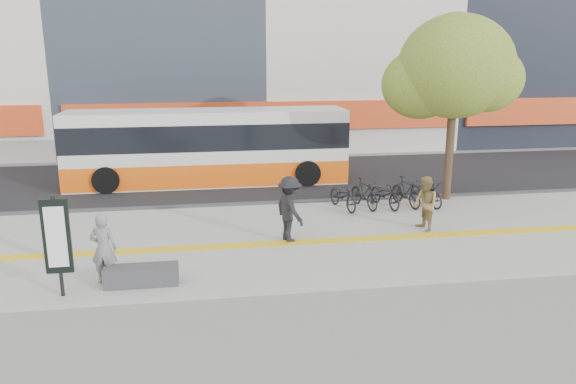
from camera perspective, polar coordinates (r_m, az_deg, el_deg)
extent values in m
plane|color=slate|center=(13.88, -3.54, -7.20)|extent=(120.00, 120.00, 0.00)
cube|color=gray|center=(15.27, -4.08, -5.00)|extent=(40.00, 7.00, 0.08)
cube|color=gold|center=(14.79, -3.91, -5.48)|extent=(40.00, 0.45, 0.01)
cube|color=black|center=(22.47, -5.72, 1.30)|extent=(40.00, 8.00, 0.06)
cube|color=#323235|center=(18.59, -5.01, -1.35)|extent=(40.00, 0.25, 0.14)
cube|color=#DC471C|center=(27.27, -2.21, 7.88)|extent=(19.00, 0.50, 1.40)
cube|color=#323235|center=(12.69, -14.92, -8.34)|extent=(1.60, 0.45, 0.45)
cylinder|color=black|center=(12.40, -22.71, -5.23)|extent=(0.08, 0.08, 2.20)
cube|color=black|center=(12.33, -22.81, -4.26)|extent=(0.55, 0.08, 1.60)
cube|color=white|center=(12.29, -22.86, -4.33)|extent=(0.40, 0.02, 1.30)
cylinder|color=#39271A|center=(19.74, 16.33, 3.84)|extent=(0.28, 0.28, 3.20)
ellipsoid|color=#496923|center=(19.45, 16.95, 12.32)|extent=(3.80, 3.80, 3.42)
ellipsoid|color=#496923|center=(19.53, 13.49, 10.79)|extent=(2.60, 2.60, 2.34)
ellipsoid|color=#496923|center=(19.51, 19.80, 10.93)|extent=(2.40, 2.40, 2.16)
ellipsoid|color=#496923|center=(20.29, 16.91, 14.66)|extent=(2.20, 2.20, 1.98)
cube|color=silver|center=(21.66, -8.26, 4.64)|extent=(10.65, 2.22, 2.84)
cube|color=#E8580D|center=(21.84, -8.17, 2.23)|extent=(10.67, 2.24, 0.89)
cube|color=black|center=(21.59, -8.31, 5.92)|extent=(10.67, 2.24, 0.98)
cylinder|color=black|center=(21.05, -18.32, 1.18)|extent=(0.98, 0.31, 0.98)
cylinder|color=black|center=(23.20, -17.47, 2.42)|extent=(0.98, 0.31, 0.98)
cylinder|color=black|center=(21.12, 2.04, 1.95)|extent=(0.98, 0.31, 0.98)
cylinder|color=black|center=(23.26, 1.01, 3.12)|extent=(0.98, 0.31, 0.98)
imported|color=black|center=(18.03, 5.72, -0.39)|extent=(0.99, 1.77, 0.88)
imported|color=black|center=(18.21, 7.90, -0.15)|extent=(0.85, 1.69, 0.98)
imported|color=black|center=(18.43, 10.02, -0.21)|extent=(0.99, 1.77, 0.88)
imported|color=black|center=(18.66, 12.11, 0.02)|extent=(0.85, 1.69, 0.98)
imported|color=black|center=(18.94, 14.12, -0.04)|extent=(0.99, 1.77, 0.88)
imported|color=black|center=(12.85, -18.53, -5.57)|extent=(0.63, 0.46, 1.60)
imported|color=olive|center=(16.18, 14.02, -1.20)|extent=(0.70, 0.85, 1.58)
imported|color=black|center=(14.83, 0.18, -1.77)|extent=(1.03, 1.32, 1.79)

